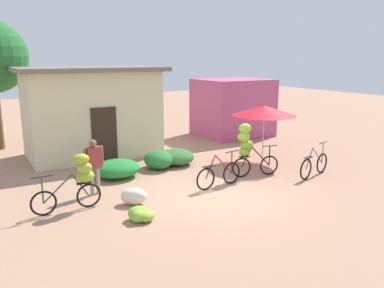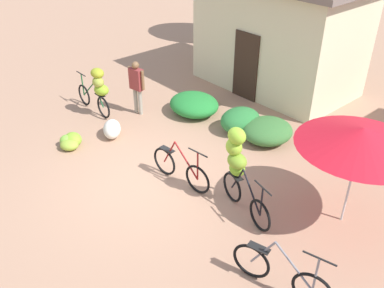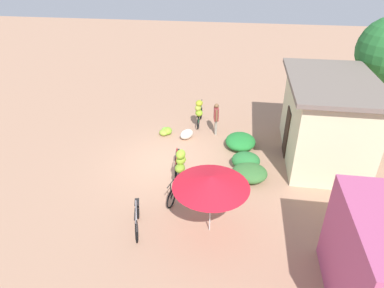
# 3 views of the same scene
# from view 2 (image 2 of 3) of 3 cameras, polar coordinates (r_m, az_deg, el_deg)

# --- Properties ---
(ground_plane) EXTENTS (60.00, 60.00, 0.00)m
(ground_plane) POSITION_cam_2_polar(r_m,az_deg,el_deg) (9.18, -6.01, -4.99)
(ground_plane) COLOR tan
(building_low) EXTENTS (5.20, 3.32, 3.35)m
(building_low) POSITION_cam_2_polar(r_m,az_deg,el_deg) (13.32, 11.88, 14.68)
(building_low) COLOR beige
(building_low) RESTS_ON ground
(hedge_bush_front_left) EXTENTS (1.47, 1.30, 0.56)m
(hedge_bush_front_left) POSITION_cam_2_polar(r_m,az_deg,el_deg) (11.71, 0.29, 5.48)
(hedge_bush_front_left) COLOR #247F33
(hedge_bush_front_left) RESTS_ON ground
(hedge_bush_front_right) EXTENTS (0.95, 1.12, 0.62)m
(hedge_bush_front_right) POSITION_cam_2_polar(r_m,az_deg,el_deg) (10.88, 6.68, 3.27)
(hedge_bush_front_right) COLOR #2A7535
(hedge_bush_front_right) RESTS_ON ground
(hedge_bush_mid) EXTENTS (1.22, 1.32, 0.55)m
(hedge_bush_mid) POSITION_cam_2_polar(r_m,az_deg,el_deg) (10.58, 10.32, 1.81)
(hedge_bush_mid) COLOR #396F34
(hedge_bush_mid) RESTS_ON ground
(market_umbrella) EXTENTS (2.25, 2.25, 2.03)m
(market_umbrella) POSITION_cam_2_polar(r_m,az_deg,el_deg) (7.61, 22.33, 0.88)
(market_umbrella) COLOR beige
(market_umbrella) RESTS_ON ground
(bicycle_leftmost) EXTENTS (1.71, 0.45, 1.40)m
(bicycle_leftmost) POSITION_cam_2_polar(r_m,az_deg,el_deg) (11.67, -12.88, 7.61)
(bicycle_leftmost) COLOR black
(bicycle_leftmost) RESTS_ON ground
(bicycle_near_pile) EXTENTS (1.63, 0.24, 1.01)m
(bicycle_near_pile) POSITION_cam_2_polar(r_m,az_deg,el_deg) (8.85, -1.59, -3.44)
(bicycle_near_pile) COLOR black
(bicycle_near_pile) RESTS_ON ground
(bicycle_center_loaded) EXTENTS (1.56, 0.52, 1.72)m
(bicycle_center_loaded) POSITION_cam_2_polar(r_m,az_deg,el_deg) (7.92, 6.41, -2.66)
(bicycle_center_loaded) COLOR black
(bicycle_center_loaded) RESTS_ON ground
(bicycle_by_shop) EXTENTS (1.64, 0.47, 1.03)m
(bicycle_by_shop) POSITION_cam_2_polar(r_m,az_deg,el_deg) (6.88, 12.15, -17.08)
(bicycle_by_shop) COLOR black
(bicycle_by_shop) RESTS_ON ground
(banana_pile_on_ground) EXTENTS (0.72, 0.67, 0.33)m
(banana_pile_on_ground) POSITION_cam_2_polar(r_m,az_deg,el_deg) (10.63, -16.39, 0.35)
(banana_pile_on_ground) COLOR #80BF3F
(banana_pile_on_ground) RESTS_ON ground
(produce_sack) EXTENTS (0.83, 0.76, 0.44)m
(produce_sack) POSITION_cam_2_polar(r_m,az_deg,el_deg) (10.78, -10.95, 2.03)
(produce_sack) COLOR silver
(produce_sack) RESTS_ON ground
(person_vendor) EXTENTS (0.57, 0.26, 1.54)m
(person_vendor) POSITION_cam_2_polar(r_m,az_deg,el_deg) (11.54, -7.63, 8.37)
(person_vendor) COLOR gray
(person_vendor) RESTS_ON ground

